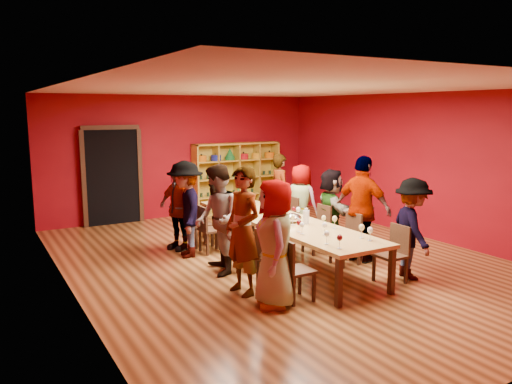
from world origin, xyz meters
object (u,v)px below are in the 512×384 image
chair_person_right_3 (288,216)px  person_right_3 (301,202)px  person_left_2 (217,220)px  shelving_unit (236,174)px  chair_person_left_3 (208,227)px  person_left_3 (186,209)px  wine_bottle (238,197)px  person_right_0 (412,229)px  chair_person_right_1 (349,236)px  person_left_4 (178,208)px  spittoon_bowl (293,218)px  tasting_table (281,222)px  person_right_4 (280,192)px  person_left_0 (275,243)px  chair_person_right_2 (319,226)px  chair_person_left_1 (269,256)px  chair_person_left_0 (292,267)px  person_right_1 (363,209)px  chair_person_left_2 (237,241)px  chair_person_left_4 (197,222)px  person_left_1 (243,231)px  chair_person_right_0 (394,251)px  person_right_2 (331,210)px  chair_person_right_4 (267,209)px

chair_person_right_3 → person_right_3: (0.31, 0.00, 0.27)m
chair_person_right_3 → person_left_2: bearing=-151.4°
shelving_unit → chair_person_left_3: 3.99m
person_left_3 → wine_bottle: bearing=128.7°
person_right_0 → chair_person_right_1: (-0.36, 1.06, -0.30)m
person_left_4 → spittoon_bowl: 2.32m
tasting_table → person_right_4: (1.26, 1.98, 0.15)m
person_left_0 → chair_person_right_2: person_left_0 is taller
chair_person_left_1 → chair_person_left_3: size_ratio=1.00×
chair_person_left_0 → person_right_1: (2.12, 0.94, 0.44)m
person_left_4 → person_right_3: (2.51, -0.49, -0.03)m
chair_person_left_3 → chair_person_right_1: size_ratio=1.00×
tasting_table → person_right_0: person_right_0 is taller
person_right_0 → spittoon_bowl: size_ratio=5.28×
person_left_0 → person_right_1: 2.58m
chair_person_left_2 → chair_person_right_1: same height
chair_person_left_4 → person_right_4: (2.17, 0.36, 0.35)m
tasting_table → chair_person_left_2: chair_person_left_2 is taller
tasting_table → spittoon_bowl: (0.04, -0.28, 0.12)m
person_left_0 → person_left_1: size_ratio=0.93×
person_right_0 → chair_person_right_2: size_ratio=1.80×
shelving_unit → chair_person_left_2: 4.98m
spittoon_bowl → chair_person_left_4: bearing=116.7°
chair_person_left_1 → chair_person_left_0: bearing=-90.0°
wine_bottle → person_right_1: bearing=-65.8°
person_right_3 → wine_bottle: size_ratio=4.82×
chair_person_left_2 → chair_person_right_0: size_ratio=1.00×
person_left_3 → person_right_3: size_ratio=1.14×
person_left_1 → person_left_3: bearing=171.9°
person_right_0 → person_right_1: (-0.07, 1.06, 0.13)m
chair_person_left_4 → spittoon_bowl: (0.95, -1.90, 0.33)m
wine_bottle → chair_person_right_3: bearing=-37.4°
spittoon_bowl → chair_person_right_3: bearing=58.5°
shelving_unit → spittoon_bowl: (-1.35, -4.60, -0.16)m
person_left_2 → person_right_2: size_ratio=1.15×
shelving_unit → chair_person_right_4: size_ratio=2.70×
person_left_2 → person_right_2: 2.46m
chair_person_left_0 → chair_person_left_3: size_ratio=1.00×
person_right_0 → person_left_0: bearing=111.3°
person_right_4 → chair_person_left_2: bearing=139.3°
person_left_3 → person_right_0: bearing=56.0°
tasting_table → chair_person_right_2: (0.91, 0.09, -0.20)m
person_left_2 → chair_person_right_1: (2.18, -0.67, -0.40)m
person_left_0 → chair_person_left_4: person_left_0 is taller
chair_person_left_0 → person_right_2: (2.09, 1.77, 0.29)m
chair_person_right_3 → wine_bottle: wine_bottle is taller
shelving_unit → chair_person_left_3: bearing=-125.6°
chair_person_left_2 → person_left_3: bearing=110.4°
chair_person_left_0 → person_right_1: size_ratio=0.48×
chair_person_right_2 → person_right_4: bearing=79.5°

